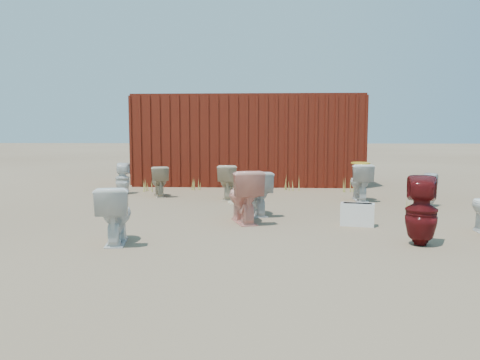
{
  "coord_description": "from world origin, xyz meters",
  "views": [
    {
      "loc": [
        0.44,
        -7.92,
        1.43
      ],
      "look_at": [
        0.0,
        0.6,
        0.55
      ],
      "focal_mm": 35.0,
      "sensor_mm": 36.0,
      "label": 1
    }
  ],
  "objects_px": {
    "toilet_back_a": "(123,179)",
    "toilet_back_beige_right": "(228,182)",
    "toilet_back_yellowlid": "(360,182)",
    "shipping_container": "(248,140)",
    "toilet_front_a": "(115,215)",
    "toilet_front_maroon": "(421,211)",
    "toilet_front_pink": "(244,196)",
    "toilet_back_e": "(428,190)",
    "toilet_front_c": "(257,193)",
    "loose_tank": "(357,214)",
    "toilet_back_beige_left": "(159,181)"
  },
  "relations": [
    {
      "from": "toilet_back_beige_right",
      "to": "toilet_back_a",
      "type": "bearing_deg",
      "value": -15.85
    },
    {
      "from": "shipping_container",
      "to": "loose_tank",
      "type": "distance_m",
      "value": 6.36
    },
    {
      "from": "toilet_back_yellowlid",
      "to": "loose_tank",
      "type": "xyz_separation_m",
      "value": [
        -0.58,
        -2.69,
        -0.21
      ]
    },
    {
      "from": "shipping_container",
      "to": "toilet_back_a",
      "type": "height_order",
      "value": "shipping_container"
    },
    {
      "from": "toilet_back_a",
      "to": "loose_tank",
      "type": "xyz_separation_m",
      "value": [
        4.69,
        -3.44,
        -0.18
      ]
    },
    {
      "from": "toilet_back_a",
      "to": "toilet_front_c",
      "type": "bearing_deg",
      "value": 132.8
    },
    {
      "from": "toilet_front_a",
      "to": "toilet_back_beige_right",
      "type": "xyz_separation_m",
      "value": [
        1.14,
        4.05,
        -0.0
      ]
    },
    {
      "from": "toilet_front_a",
      "to": "toilet_back_a",
      "type": "xyz_separation_m",
      "value": [
        -1.35,
        4.72,
        -0.02
      ]
    },
    {
      "from": "shipping_container",
      "to": "toilet_front_a",
      "type": "distance_m",
      "value": 7.47
    },
    {
      "from": "toilet_front_maroon",
      "to": "toilet_back_e",
      "type": "xyz_separation_m",
      "value": [
        1.18,
        3.16,
        -0.12
      ]
    },
    {
      "from": "toilet_front_pink",
      "to": "toilet_front_maroon",
      "type": "xyz_separation_m",
      "value": [
        2.3,
        -1.37,
        0.02
      ]
    },
    {
      "from": "toilet_back_e",
      "to": "toilet_front_c",
      "type": "bearing_deg",
      "value": 52.39
    },
    {
      "from": "toilet_back_beige_left",
      "to": "toilet_back_e",
      "type": "xyz_separation_m",
      "value": [
        5.49,
        -1.13,
        -0.02
      ]
    },
    {
      "from": "shipping_container",
      "to": "toilet_front_c",
      "type": "relative_size",
      "value": 7.82
    },
    {
      "from": "loose_tank",
      "to": "toilet_back_e",
      "type": "bearing_deg",
      "value": 61.4
    },
    {
      "from": "toilet_front_pink",
      "to": "toilet_back_beige_right",
      "type": "xyz_separation_m",
      "value": [
        -0.45,
        2.6,
        -0.05
      ]
    },
    {
      "from": "toilet_front_c",
      "to": "toilet_back_beige_right",
      "type": "relative_size",
      "value": 1.04
    },
    {
      "from": "shipping_container",
      "to": "toilet_back_yellowlid",
      "type": "bearing_deg",
      "value": -53.52
    },
    {
      "from": "toilet_front_pink",
      "to": "toilet_back_e",
      "type": "bearing_deg",
      "value": -170.41
    },
    {
      "from": "toilet_front_a",
      "to": "toilet_front_maroon",
      "type": "relative_size",
      "value": 0.85
    },
    {
      "from": "toilet_front_c",
      "to": "toilet_back_a",
      "type": "bearing_deg",
      "value": -51.19
    },
    {
      "from": "toilet_back_yellowlid",
      "to": "toilet_front_a",
      "type": "bearing_deg",
      "value": 45.42
    },
    {
      "from": "toilet_front_a",
      "to": "toilet_front_maroon",
      "type": "distance_m",
      "value": 3.9
    },
    {
      "from": "toilet_front_pink",
      "to": "shipping_container",
      "type": "bearing_deg",
      "value": -106.44
    },
    {
      "from": "shipping_container",
      "to": "toilet_front_maroon",
      "type": "distance_m",
      "value": 7.63
    },
    {
      "from": "shipping_container",
      "to": "toilet_front_c",
      "type": "distance_m",
      "value": 5.21
    },
    {
      "from": "toilet_back_a",
      "to": "loose_tank",
      "type": "bearing_deg",
      "value": 135.85
    },
    {
      "from": "toilet_front_c",
      "to": "toilet_back_e",
      "type": "xyz_separation_m",
      "value": [
        3.27,
        1.1,
        -0.06
      ]
    },
    {
      "from": "toilet_front_pink",
      "to": "toilet_back_a",
      "type": "distance_m",
      "value": 4.4
    },
    {
      "from": "toilet_front_maroon",
      "to": "shipping_container",
      "type": "bearing_deg",
      "value": -54.77
    },
    {
      "from": "toilet_back_beige_left",
      "to": "toilet_back_yellowlid",
      "type": "height_order",
      "value": "toilet_back_yellowlid"
    },
    {
      "from": "toilet_front_a",
      "to": "toilet_front_maroon",
      "type": "bearing_deg",
      "value": 171.67
    },
    {
      "from": "toilet_front_maroon",
      "to": "toilet_front_pink",
      "type": "bearing_deg",
      "value": -14.15
    },
    {
      "from": "toilet_front_a",
      "to": "toilet_back_e",
      "type": "bearing_deg",
      "value": -156.93
    },
    {
      "from": "loose_tank",
      "to": "toilet_front_a",
      "type": "bearing_deg",
      "value": -146.05
    },
    {
      "from": "toilet_back_a",
      "to": "toilet_back_yellowlid",
      "type": "height_order",
      "value": "toilet_back_yellowlid"
    },
    {
      "from": "toilet_front_c",
      "to": "loose_tank",
      "type": "distance_m",
      "value": 1.77
    },
    {
      "from": "toilet_front_c",
      "to": "loose_tank",
      "type": "xyz_separation_m",
      "value": [
        1.54,
        -0.86,
        -0.21
      ]
    },
    {
      "from": "toilet_back_a",
      "to": "loose_tank",
      "type": "relative_size",
      "value": 1.43
    },
    {
      "from": "toilet_back_beige_right",
      "to": "toilet_back_yellowlid",
      "type": "distance_m",
      "value": 2.78
    },
    {
      "from": "toilet_front_maroon",
      "to": "toilet_back_yellowlid",
      "type": "bearing_deg",
      "value": -73.71
    },
    {
      "from": "toilet_front_pink",
      "to": "toilet_back_yellowlid",
      "type": "height_order",
      "value": "toilet_front_pink"
    },
    {
      "from": "toilet_front_pink",
      "to": "toilet_back_e",
      "type": "relative_size",
      "value": 1.32
    },
    {
      "from": "toilet_front_a",
      "to": "toilet_front_c",
      "type": "bearing_deg",
      "value": -139.52
    },
    {
      "from": "toilet_front_c",
      "to": "toilet_back_e",
      "type": "relative_size",
      "value": 1.2
    },
    {
      "from": "toilet_front_a",
      "to": "loose_tank",
      "type": "relative_size",
      "value": 1.49
    },
    {
      "from": "toilet_back_yellowlid",
      "to": "shipping_container",
      "type": "bearing_deg",
      "value": -53.51
    },
    {
      "from": "toilet_back_a",
      "to": "toilet_back_beige_right",
      "type": "distance_m",
      "value": 2.58
    },
    {
      "from": "toilet_front_pink",
      "to": "toilet_front_a",
      "type": "bearing_deg",
      "value": 24.81
    },
    {
      "from": "shipping_container",
      "to": "toilet_back_e",
      "type": "height_order",
      "value": "shipping_container"
    }
  ]
}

